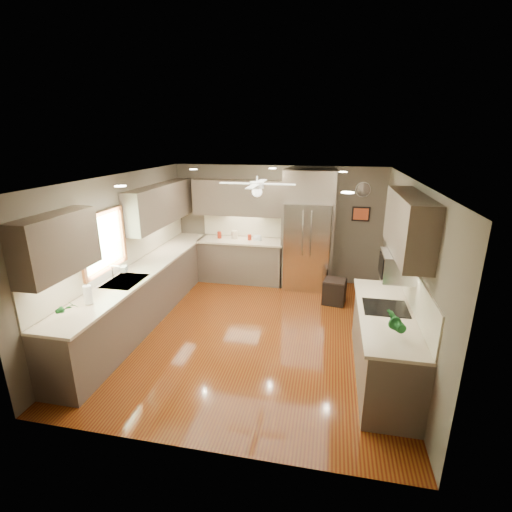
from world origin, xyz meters
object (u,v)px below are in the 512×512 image
(microwave, at_px, (398,266))
(stool, at_px, (334,291))
(canister_a, at_px, (219,235))
(canister_d, at_px, (250,237))
(canister_b, at_px, (234,236))
(refrigerator, at_px, (308,232))
(potted_plant_right, at_px, (396,322))
(potted_plant_left, at_px, (68,308))
(soap_bottle, at_px, (125,268))
(paper_towel, at_px, (88,295))
(canister_c, at_px, (235,235))
(bowl, at_px, (257,240))

(microwave, relative_size, stool, 1.15)
(canister_a, relative_size, canister_d, 1.15)
(stool, bearing_deg, canister_b, 158.99)
(refrigerator, bearing_deg, potted_plant_right, -71.23)
(stool, bearing_deg, potted_plant_left, -135.70)
(soap_bottle, relative_size, potted_plant_left, 0.73)
(canister_d, relative_size, potted_plant_left, 0.45)
(stool, relative_size, paper_towel, 1.77)
(soap_bottle, relative_size, potted_plant_right, 0.58)
(canister_c, xyz_separation_m, potted_plant_right, (2.79, -3.65, 0.09))
(canister_b, relative_size, canister_d, 1.22)
(canister_d, bearing_deg, potted_plant_left, -109.36)
(canister_d, height_order, refrigerator, refrigerator)
(potted_plant_left, distance_m, paper_towel, 0.40)
(canister_b, distance_m, canister_c, 0.04)
(refrigerator, bearing_deg, canister_a, 178.42)
(stool, bearing_deg, refrigerator, 128.23)
(bowl, height_order, stool, bowl)
(potted_plant_left, bearing_deg, canister_a, 79.73)
(canister_c, xyz_separation_m, bowl, (0.51, -0.06, -0.06))
(canister_b, bearing_deg, canister_d, -6.13)
(canister_b, relative_size, bowl, 0.74)
(canister_c, bearing_deg, refrigerator, -2.84)
(canister_d, height_order, stool, canister_d)
(soap_bottle, bearing_deg, canister_d, 57.97)
(refrigerator, height_order, paper_towel, refrigerator)
(canister_b, height_order, bowl, canister_b)
(potted_plant_left, bearing_deg, potted_plant_right, 5.21)
(canister_a, xyz_separation_m, potted_plant_left, (-0.72, -3.98, 0.06))
(canister_c, relative_size, paper_towel, 0.69)
(canister_b, distance_m, canister_d, 0.37)
(canister_b, bearing_deg, potted_plant_right, -52.33)
(potted_plant_left, xyz_separation_m, stool, (3.24, 3.16, -0.84))
(canister_a, distance_m, stool, 2.76)
(bowl, relative_size, refrigerator, 0.08)
(canister_c, bearing_deg, potted_plant_left, -104.89)
(soap_bottle, bearing_deg, bowl, 54.77)
(canister_b, xyz_separation_m, bowl, (0.54, -0.07, -0.04))
(canister_a, bearing_deg, canister_c, 4.24)
(canister_a, relative_size, bowl, 0.70)
(canister_c, bearing_deg, potted_plant_right, -52.58)
(paper_towel, bearing_deg, refrigerator, 53.09)
(bowl, bearing_deg, microwave, -48.66)
(canister_d, bearing_deg, bowl, -10.47)
(canister_c, xyz_separation_m, paper_towel, (-1.07, -3.60, 0.05))
(canister_c, xyz_separation_m, potted_plant_left, (-1.06, -4.00, 0.05))
(canister_b, xyz_separation_m, soap_bottle, (-1.16, -2.48, 0.03))
(canister_b, relative_size, stool, 0.32)
(bowl, bearing_deg, paper_towel, -113.97)
(canister_a, relative_size, soap_bottle, 0.71)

